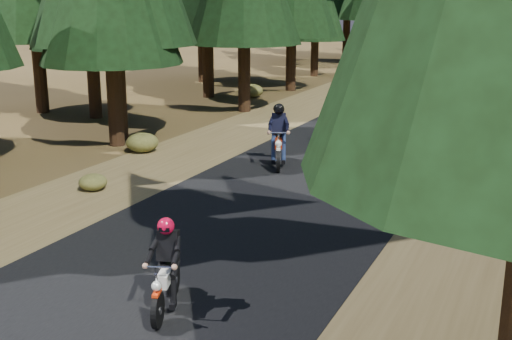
% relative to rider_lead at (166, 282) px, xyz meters
% --- Properties ---
extents(ground, '(120.00, 120.00, 0.00)m').
position_rel_rider_lead_xyz_m(ground, '(-0.59, 3.03, -0.49)').
color(ground, '#403217').
rests_on(ground, ground).
extents(road, '(6.00, 100.00, 0.01)m').
position_rel_rider_lead_xyz_m(road, '(-0.59, 8.03, -0.49)').
color(road, black).
rests_on(road, ground).
extents(shoulder_l, '(3.20, 100.00, 0.01)m').
position_rel_rider_lead_xyz_m(shoulder_l, '(-5.19, 8.03, -0.49)').
color(shoulder_l, brown).
rests_on(shoulder_l, ground).
extents(shoulder_r, '(3.20, 100.00, 0.01)m').
position_rel_rider_lead_xyz_m(shoulder_r, '(4.01, 8.03, -0.49)').
color(shoulder_r, brown).
rests_on(shoulder_r, ground).
extents(understory_shrubs, '(15.55, 31.11, 0.65)m').
position_rel_rider_lead_xyz_m(understory_shrubs, '(-0.19, 9.96, -0.22)').
color(understory_shrubs, '#474C1E').
rests_on(understory_shrubs, ground).
extents(rider_lead, '(1.01, 1.71, 1.47)m').
position_rel_rider_lead_xyz_m(rider_lead, '(0.00, 0.00, 0.00)').
color(rider_lead, silver).
rests_on(rider_lead, road).
extents(rider_follow, '(1.34, 2.09, 1.80)m').
position_rel_rider_lead_xyz_m(rider_follow, '(-1.92, 8.89, 0.11)').
color(rider_follow, maroon).
rests_on(rider_follow, road).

